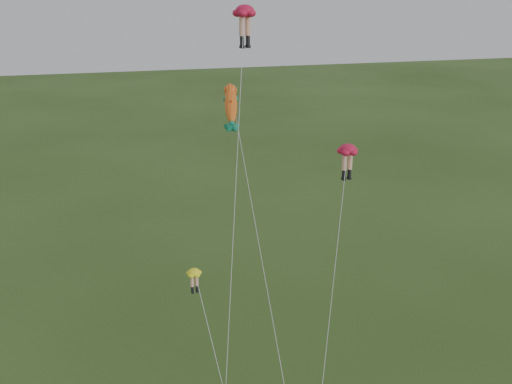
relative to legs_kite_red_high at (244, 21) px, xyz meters
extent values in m
ellipsoid|color=red|center=(0.06, 0.17, 0.55)|extent=(1.95, 1.95, 0.74)
cylinder|color=#F2AA8F|center=(-0.14, 0.08, -0.32)|extent=(0.33, 0.33, 1.13)
cylinder|color=black|center=(-0.14, 0.08, -1.17)|extent=(0.26, 0.26, 0.57)
cube|color=black|center=(-0.14, 0.08, -1.54)|extent=(0.30, 0.38, 0.16)
cylinder|color=#F2AA8F|center=(0.27, 0.26, -0.32)|extent=(0.33, 0.33, 1.13)
cylinder|color=black|center=(0.27, 0.26, -1.17)|extent=(0.26, 0.26, 0.57)
cube|color=black|center=(0.27, 0.26, -1.54)|extent=(0.30, 0.38, 0.16)
cylinder|color=silver|center=(-1.92, -5.09, -10.48)|extent=(4.01, 10.55, 22.81)
ellipsoid|color=red|center=(5.49, -3.70, -7.33)|extent=(1.55, 1.55, 0.66)
cylinder|color=#F2AA8F|center=(5.29, -3.73, -8.12)|extent=(0.30, 0.30, 1.01)
cylinder|color=black|center=(5.29, -3.73, -8.88)|extent=(0.23, 0.23, 0.51)
cube|color=black|center=(5.29, -3.73, -9.21)|extent=(0.22, 0.32, 0.15)
cylinder|color=#F2AA8F|center=(5.69, -3.66, -8.12)|extent=(0.30, 0.30, 1.01)
cylinder|color=black|center=(5.69, -3.66, -8.88)|extent=(0.23, 0.23, 0.51)
cube|color=black|center=(5.69, -3.66, -9.21)|extent=(0.22, 0.32, 0.15)
cylinder|color=silver|center=(3.39, -7.34, -14.44)|extent=(4.23, 7.33, 14.88)
ellipsoid|color=#FFF420|center=(-4.35, -5.10, -13.62)|extent=(1.06, 1.06, 0.46)
cylinder|color=#F2AA8F|center=(-4.48, -5.13, -14.16)|extent=(0.20, 0.20, 0.70)
cylinder|color=black|center=(-4.48, -5.13, -14.68)|extent=(0.16, 0.16, 0.35)
cube|color=black|center=(-4.48, -5.13, -14.91)|extent=(0.15, 0.22, 0.10)
cylinder|color=#F2AA8F|center=(-4.21, -5.08, -14.16)|extent=(0.20, 0.20, 0.70)
cylinder|color=black|center=(-4.21, -5.08, -14.68)|extent=(0.16, 0.16, 0.35)
cube|color=black|center=(-4.21, -5.08, -14.91)|extent=(0.15, 0.22, 0.10)
cylinder|color=silver|center=(-3.75, -9.09, -17.64)|extent=(1.21, 8.00, 8.51)
ellipsoid|color=orange|center=(-0.71, 0.91, -5.10)|extent=(1.41, 2.99, 2.78)
sphere|color=orange|center=(-0.71, 0.91, -5.10)|extent=(1.12, 1.41, 1.27)
cone|color=#127756|center=(-0.71, 0.91, -5.10)|extent=(0.91, 1.30, 1.21)
cone|color=#127756|center=(-0.71, 0.91, -5.10)|extent=(0.91, 1.30, 1.21)
cone|color=#127756|center=(-0.71, 0.91, -5.10)|extent=(0.51, 0.73, 0.67)
cone|color=#127756|center=(-0.71, 0.91, -5.10)|extent=(0.51, 0.73, 0.67)
cone|color=red|center=(-0.71, 0.91, -5.10)|extent=(0.55, 0.73, 0.67)
cylinder|color=silver|center=(-0.43, -5.57, -13.49)|extent=(0.58, 12.99, 16.80)
camera|label=1|loc=(-8.37, -34.38, 2.00)|focal=40.00mm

